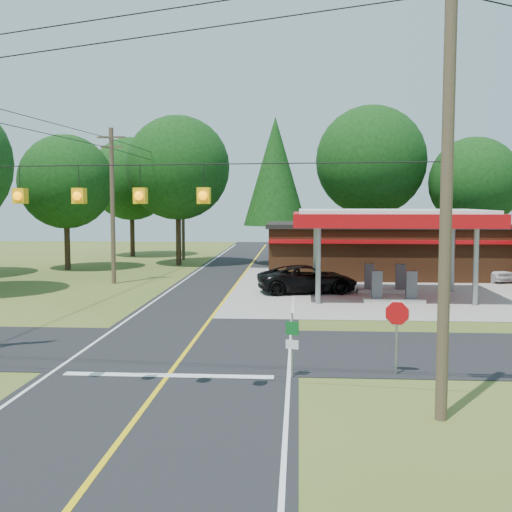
# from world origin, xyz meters

# --- Properties ---
(ground) EXTENTS (120.00, 120.00, 0.00)m
(ground) POSITION_xyz_m (0.00, 0.00, 0.00)
(ground) COLOR #40561E
(ground) RESTS_ON ground
(main_highway) EXTENTS (8.00, 120.00, 0.02)m
(main_highway) POSITION_xyz_m (0.00, 0.00, 0.01)
(main_highway) COLOR black
(main_highway) RESTS_ON ground
(cross_road) EXTENTS (70.00, 7.00, 0.02)m
(cross_road) POSITION_xyz_m (0.00, 0.00, 0.01)
(cross_road) COLOR black
(cross_road) RESTS_ON ground
(lane_center_yellow) EXTENTS (0.15, 110.00, 0.00)m
(lane_center_yellow) POSITION_xyz_m (0.00, 0.00, 0.03)
(lane_center_yellow) COLOR yellow
(lane_center_yellow) RESTS_ON main_highway
(gas_canopy) EXTENTS (10.60, 7.40, 4.88)m
(gas_canopy) POSITION_xyz_m (9.00, 13.00, 4.27)
(gas_canopy) COLOR gray
(gas_canopy) RESTS_ON ground
(convenience_store) EXTENTS (16.40, 7.55, 3.80)m
(convenience_store) POSITION_xyz_m (10.00, 22.98, 1.92)
(convenience_store) COLOR #5A3219
(convenience_store) RESTS_ON ground
(utility_pole_near_right) EXTENTS (1.80, 0.30, 11.50)m
(utility_pole_near_right) POSITION_xyz_m (7.50, -7.00, 5.96)
(utility_pole_near_right) COLOR #473828
(utility_pole_near_right) RESTS_ON ground
(utility_pole_far_left) EXTENTS (1.80, 0.30, 10.00)m
(utility_pole_far_left) POSITION_xyz_m (-8.00, 18.00, 5.20)
(utility_pole_far_left) COLOR #473828
(utility_pole_far_left) RESTS_ON ground
(utility_pole_north) EXTENTS (0.30, 0.30, 9.50)m
(utility_pole_north) POSITION_xyz_m (-6.50, 35.00, 4.75)
(utility_pole_north) COLOR #473828
(utility_pole_north) RESTS_ON ground
(overhead_beacons) EXTENTS (17.04, 2.04, 1.03)m
(overhead_beacons) POSITION_xyz_m (-1.00, -6.00, 6.21)
(overhead_beacons) COLOR black
(overhead_beacons) RESTS_ON ground
(treeline_backdrop) EXTENTS (70.27, 51.59, 13.30)m
(treeline_backdrop) POSITION_xyz_m (0.82, 24.01, 7.49)
(treeline_backdrop) COLOR #332316
(treeline_backdrop) RESTS_ON ground
(suv_car) EXTENTS (6.85, 6.85, 1.60)m
(suv_car) POSITION_xyz_m (4.50, 14.50, 0.80)
(suv_car) COLOR black
(suv_car) RESTS_ON ground
(sedan_car) EXTENTS (5.36, 5.36, 1.40)m
(sedan_car) POSITION_xyz_m (16.67, 21.00, 0.70)
(sedan_car) COLOR white
(sedan_car) RESTS_ON ground
(octagonal_stop_sign) EXTENTS (0.80, 0.26, 2.35)m
(octagonal_stop_sign) POSITION_xyz_m (7.00, -3.01, 1.75)
(octagonal_stop_sign) COLOR gray
(octagonal_stop_sign) RESTS_ON ground
(route_sign_post) EXTENTS (0.39, 0.16, 1.99)m
(route_sign_post) POSITION_xyz_m (3.80, -3.52, 1.17)
(route_sign_post) COLOR gray
(route_sign_post) RESTS_ON ground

